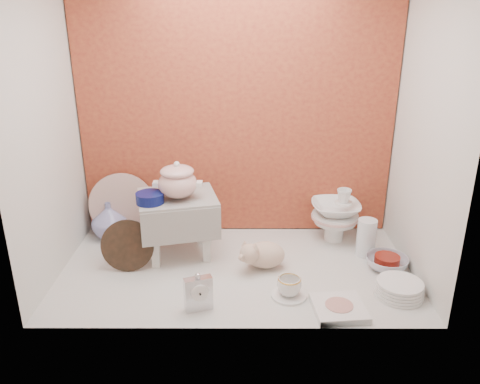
# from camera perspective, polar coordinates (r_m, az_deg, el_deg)

# --- Properties ---
(ground) EXTENTS (1.80, 1.80, 0.00)m
(ground) POSITION_cam_1_polar(r_m,az_deg,el_deg) (2.53, -0.46, -9.08)
(ground) COLOR silver
(ground) RESTS_ON ground
(niche_shell) EXTENTS (1.86, 1.03, 1.53)m
(niche_shell) POSITION_cam_1_polar(r_m,az_deg,el_deg) (2.39, -0.48, 12.88)
(niche_shell) COLOR #B1532C
(niche_shell) RESTS_ON ground
(step_stool) EXTENTS (0.47, 0.43, 0.34)m
(step_stool) POSITION_cam_1_polar(r_m,az_deg,el_deg) (2.61, -7.32, -3.96)
(step_stool) COLOR silver
(step_stool) RESTS_ON ground
(soup_tureen) EXTENTS (0.27, 0.27, 0.20)m
(soup_tureen) POSITION_cam_1_polar(r_m,az_deg,el_deg) (2.48, -7.45, 1.43)
(soup_tureen) COLOR white
(soup_tureen) RESTS_ON step_stool
(cobalt_bowl) EXTENTS (0.19, 0.19, 0.05)m
(cobalt_bowl) POSITION_cam_1_polar(r_m,az_deg,el_deg) (2.47, -10.65, -0.69)
(cobalt_bowl) COLOR #0A114C
(cobalt_bowl) RESTS_ON step_stool
(floral_platter) EXTENTS (0.38, 0.11, 0.38)m
(floral_platter) POSITION_cam_1_polar(r_m,az_deg,el_deg) (2.90, -13.88, -1.48)
(floral_platter) COLOR white
(floral_platter) RESTS_ON ground
(blue_white_vase) EXTENTS (0.27, 0.27, 0.22)m
(blue_white_vase) POSITION_cam_1_polar(r_m,az_deg,el_deg) (2.91, -15.30, -3.24)
(blue_white_vase) COLOR white
(blue_white_vase) RESTS_ON ground
(lacquer_tray) EXTENTS (0.27, 0.09, 0.27)m
(lacquer_tray) POSITION_cam_1_polar(r_m,az_deg,el_deg) (2.53, -13.24, -6.24)
(lacquer_tray) COLOR black
(lacquer_tray) RESTS_ON ground
(mantel_clock) EXTENTS (0.13, 0.08, 0.18)m
(mantel_clock) POSITION_cam_1_polar(r_m,az_deg,el_deg) (2.18, -4.98, -11.75)
(mantel_clock) COLOR silver
(mantel_clock) RESTS_ON ground
(plush_pig) EXTENTS (0.29, 0.23, 0.16)m
(plush_pig) POSITION_cam_1_polar(r_m,az_deg,el_deg) (2.50, 3.00, -7.42)
(plush_pig) COLOR #CAA68E
(plush_pig) RESTS_ON ground
(teacup_saucer) EXTENTS (0.22, 0.22, 0.01)m
(teacup_saucer) POSITION_cam_1_polar(r_m,az_deg,el_deg) (2.32, 5.82, -12.13)
(teacup_saucer) COLOR white
(teacup_saucer) RESTS_ON ground
(gold_rim_teacup) EXTENTS (0.12, 0.12, 0.09)m
(gold_rim_teacup) POSITION_cam_1_polar(r_m,az_deg,el_deg) (2.29, 5.87, -11.07)
(gold_rim_teacup) COLOR white
(gold_rim_teacup) RESTS_ON teacup_saucer
(lattice_dish) EXTENTS (0.25, 0.25, 0.03)m
(lattice_dish) POSITION_cam_1_polar(r_m,az_deg,el_deg) (2.25, 11.68, -13.39)
(lattice_dish) COLOR white
(lattice_dish) RESTS_ON ground
(dinner_plate_stack) EXTENTS (0.30, 0.30, 0.07)m
(dinner_plate_stack) POSITION_cam_1_polar(r_m,az_deg,el_deg) (2.41, 18.43, -10.85)
(dinner_plate_stack) COLOR white
(dinner_plate_stack) RESTS_ON ground
(crystal_bowl) EXTENTS (0.26, 0.26, 0.07)m
(crystal_bowl) POSITION_cam_1_polar(r_m,az_deg,el_deg) (2.62, 17.05, -8.07)
(crystal_bowl) COLOR silver
(crystal_bowl) RESTS_ON ground
(clear_glass_vase) EXTENTS (0.14, 0.14, 0.21)m
(clear_glass_vase) POSITION_cam_1_polar(r_m,az_deg,el_deg) (2.70, 14.78, -5.25)
(clear_glass_vase) COLOR silver
(clear_glass_vase) RESTS_ON ground
(porcelain_tower) EXTENTS (0.33, 0.33, 0.32)m
(porcelain_tower) POSITION_cam_1_polar(r_m,az_deg,el_deg) (2.81, 11.26, -2.65)
(porcelain_tower) COLOR white
(porcelain_tower) RESTS_ON ground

